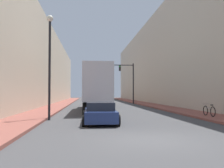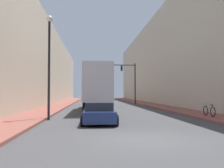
{
  "view_description": "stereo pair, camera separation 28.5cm",
  "coord_description": "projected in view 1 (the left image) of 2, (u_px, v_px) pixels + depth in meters",
  "views": [
    {
      "loc": [
        -2.43,
        -9.49,
        1.83
      ],
      "look_at": [
        -0.5,
        10.76,
        2.54
      ],
      "focal_mm": 40.0,
      "sensor_mm": 36.0,
      "label": 1
    },
    {
      "loc": [
        -2.15,
        -9.51,
        1.83
      ],
      "look_at": [
        -0.5,
        10.76,
        2.54
      ],
      "focal_mm": 40.0,
      "sensor_mm": 36.0,
      "label": 2
    }
  ],
  "objects": [
    {
      "name": "traffic_signal_gantry",
      "position": [
        124.0,
        76.0,
        41.37
      ],
      "size": [
        6.86,
        0.35,
        6.72
      ],
      "color": "black",
      "rests_on": "ground"
    },
    {
      "name": "sidewalk_right",
      "position": [
        144.0,
        104.0,
        40.08
      ],
      "size": [
        2.8,
        80.0,
        0.15
      ],
      "color": "brown",
      "rests_on": "ground"
    },
    {
      "name": "parked_bicycle",
      "position": [
        209.0,
        111.0,
        17.9
      ],
      "size": [
        0.44,
        1.82,
        0.86
      ],
      "color": "black",
      "rests_on": "sidewalk_right"
    },
    {
      "name": "sedan_car",
      "position": [
        100.0,
        113.0,
        15.12
      ],
      "size": [
        2.05,
        4.62,
        1.27
      ],
      "color": "navy",
      "rests_on": "ground"
    },
    {
      "name": "building_right",
      "position": [
        171.0,
        59.0,
        40.75
      ],
      "size": [
        6.0,
        80.0,
        14.55
      ],
      "color": "#BCB29E",
      "rests_on": "ground"
    },
    {
      "name": "semi_truck",
      "position": [
        96.0,
        87.0,
        25.84
      ],
      "size": [
        2.49,
        13.66,
        4.3
      ],
      "color": "silver",
      "rests_on": "ground"
    },
    {
      "name": "sidewalk_left",
      "position": [
        61.0,
        104.0,
        38.83
      ],
      "size": [
        2.8,
        80.0,
        0.15
      ],
      "color": "brown",
      "rests_on": "ground"
    },
    {
      "name": "building_left",
      "position": [
        33.0,
        66.0,
        38.62
      ],
      "size": [
        6.0,
        80.0,
        11.98
      ],
      "color": "beige",
      "rests_on": "ground"
    },
    {
      "name": "street_lamp",
      "position": [
        50.0,
        53.0,
        16.78
      ],
      "size": [
        0.44,
        0.44,
        7.07
      ],
      "color": "black",
      "rests_on": "ground"
    },
    {
      "name": "ground_plane",
      "position": [
        151.0,
        140.0,
        9.61
      ],
      "size": [
        200.0,
        200.0,
        0.0
      ],
      "primitive_type": "plane",
      "color": "#424244"
    }
  ]
}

